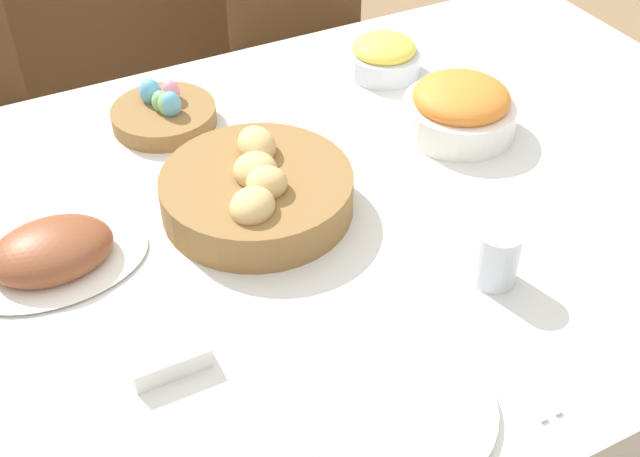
% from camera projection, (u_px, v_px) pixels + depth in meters
% --- Properties ---
extents(dining_table, '(1.79, 1.13, 0.73)m').
position_uv_depth(dining_table, '(314.00, 357.00, 1.54)').
color(dining_table, silver).
rests_on(dining_table, ground).
extents(chair_far_right, '(0.42, 0.42, 0.93)m').
position_uv_depth(chair_far_right, '(316.00, 38.00, 2.25)').
color(chair_far_right, brown).
rests_on(chair_far_right, ground).
extents(bread_basket, '(0.31, 0.31, 0.11)m').
position_uv_depth(bread_basket, '(257.00, 190.00, 1.29)').
color(bread_basket, olive).
rests_on(bread_basket, dining_table).
extents(egg_basket, '(0.19, 0.19, 0.08)m').
position_uv_depth(egg_basket, '(164.00, 112.00, 1.49)').
color(egg_basket, olive).
rests_on(egg_basket, dining_table).
extents(ham_platter, '(0.28, 0.20, 0.07)m').
position_uv_depth(ham_platter, '(52.00, 253.00, 1.20)').
color(ham_platter, white).
rests_on(ham_platter, dining_table).
extents(carrot_bowl, '(0.21, 0.21, 0.10)m').
position_uv_depth(carrot_bowl, '(460.00, 108.00, 1.46)').
color(carrot_bowl, white).
rests_on(carrot_bowl, dining_table).
extents(pineapple_bowl, '(0.15, 0.15, 0.08)m').
position_uv_depth(pineapple_bowl, '(384.00, 56.00, 1.63)').
color(pineapple_bowl, silver).
rests_on(pineapple_bowl, dining_table).
extents(dinner_plate, '(0.25, 0.25, 0.01)m').
position_uv_depth(dinner_plate, '(399.00, 408.00, 1.00)').
color(dinner_plate, white).
rests_on(dinner_plate, dining_table).
extents(fork, '(0.02, 0.19, 0.00)m').
position_uv_depth(fork, '(293.00, 456.00, 0.95)').
color(fork, silver).
rests_on(fork, dining_table).
extents(knife, '(0.02, 0.19, 0.00)m').
position_uv_depth(knife, '(495.00, 368.00, 1.06)').
color(knife, silver).
rests_on(knife, dining_table).
extents(spoon, '(0.02, 0.19, 0.00)m').
position_uv_depth(spoon, '(514.00, 360.00, 1.07)').
color(spoon, silver).
rests_on(spoon, dining_table).
extents(drinking_cup, '(0.07, 0.07, 0.09)m').
position_uv_depth(drinking_cup, '(497.00, 256.00, 1.16)').
color(drinking_cup, silver).
rests_on(drinking_cup, dining_table).
extents(butter_dish, '(0.10, 0.06, 0.03)m').
position_uv_depth(butter_dish, '(166.00, 355.00, 1.06)').
color(butter_dish, white).
rests_on(butter_dish, dining_table).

